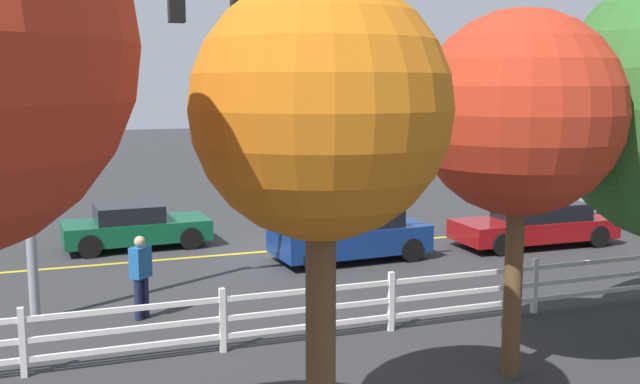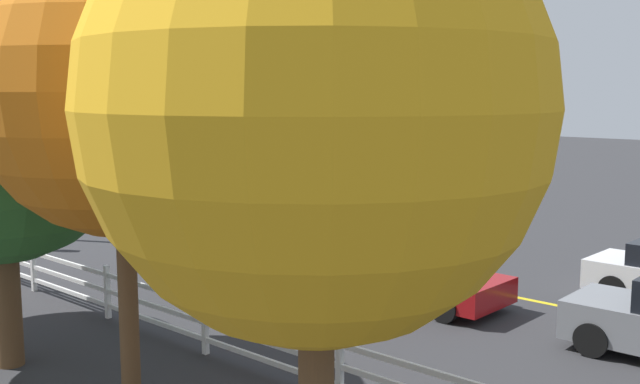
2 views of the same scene
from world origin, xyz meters
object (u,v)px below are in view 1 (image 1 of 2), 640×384
object	(u,v)px
car_0	(135,226)
tree_3	(520,114)
car_3	(351,234)
pedestrian	(141,274)
car_4	(592,195)
tree_4	(321,113)
car_2	(536,224)

from	to	relation	value
car_0	tree_3	xyz separation A→B (m)	(-4.67, 11.70, 3.58)
car_0	car_3	world-z (taller)	car_3
car_0	pedestrian	bearing A→B (deg)	-97.58
car_4	tree_4	distance (m)	20.81
tree_4	tree_3	bearing A→B (deg)	-156.11
car_2	tree_3	size ratio (longest dim) A/B	0.82
car_0	car_3	xyz separation A→B (m)	(-5.30, 3.48, 0.07)
pedestrian	tree_4	bearing A→B (deg)	-31.07
car_3	pedestrian	xyz separation A→B (m)	(5.89, 3.24, 0.23)
car_2	tree_3	xyz separation A→B (m)	(6.36, 8.00, 3.57)
car_0	car_3	bearing A→B (deg)	-35.85
car_2	pedestrian	xyz separation A→B (m)	(11.62, 3.02, 0.30)
car_3	car_4	xyz separation A→B (m)	(-10.92, -3.50, -0.00)
pedestrian	tree_3	bearing A→B (deg)	4.06
car_2	car_4	bearing A→B (deg)	-143.42
pedestrian	car_2	bearing A→B (deg)	62.07
car_4	tree_3	bearing A→B (deg)	-133.40
car_2	car_3	world-z (taller)	car_3
car_3	pedestrian	bearing A→B (deg)	25.80
tree_3	car_3	bearing A→B (deg)	-94.37
pedestrian	tree_4	world-z (taller)	tree_4
pedestrian	tree_3	world-z (taller)	tree_3
car_3	car_4	size ratio (longest dim) A/B	0.88
car_2	car_0	bearing A→B (deg)	-17.66
car_3	tree_4	xyz separation A→B (m)	(4.53, 9.95, 3.64)
car_3	tree_4	distance (m)	11.52
pedestrian	car_0	bearing A→B (deg)	132.53
car_2	tree_4	bearing A→B (deg)	44.36
car_0	pedestrian	xyz separation A→B (m)	(0.58, 6.72, 0.31)
car_2	tree_3	bearing A→B (deg)	52.40
car_0	car_4	xyz separation A→B (m)	(-16.22, -0.03, 0.07)
car_0	car_3	size ratio (longest dim) A/B	0.99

